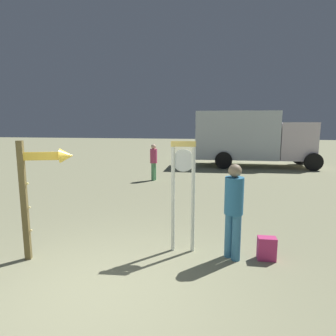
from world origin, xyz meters
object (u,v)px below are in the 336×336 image
at_px(person_near_clock, 234,207).
at_px(backpack, 267,249).
at_px(box_truck_near, 249,137).
at_px(person_distant, 154,160).
at_px(standing_clock, 183,184).
at_px(arrow_sign, 41,180).

xyz_separation_m(person_near_clock, backpack, (0.61, 0.05, -0.76)).
distance_m(person_near_clock, backpack, 0.97).
bearing_deg(box_truck_near, person_near_clock, -98.03).
distance_m(backpack, box_truck_near, 11.67).
distance_m(person_distant, box_truck_near, 6.61).
bearing_deg(person_near_clock, standing_clock, 168.30).
relative_size(person_near_clock, backpack, 4.12).
height_order(person_near_clock, person_distant, person_near_clock).
bearing_deg(standing_clock, box_truck_near, 77.38).
relative_size(person_near_clock, box_truck_near, 0.27).
bearing_deg(standing_clock, backpack, -5.38).
relative_size(standing_clock, person_distant, 1.36).
bearing_deg(box_truck_near, backpack, -95.09).
distance_m(standing_clock, person_distant, 6.88).
relative_size(person_distant, box_truck_near, 0.24).
bearing_deg(person_near_clock, box_truck_near, 81.97).
xyz_separation_m(arrow_sign, person_near_clock, (3.34, 0.50, -0.48)).
relative_size(standing_clock, box_truck_near, 0.32).
distance_m(arrow_sign, person_near_clock, 3.41).
xyz_separation_m(standing_clock, backpack, (1.52, -0.14, -1.09)).
height_order(standing_clock, arrow_sign, arrow_sign).
height_order(standing_clock, person_distant, standing_clock).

